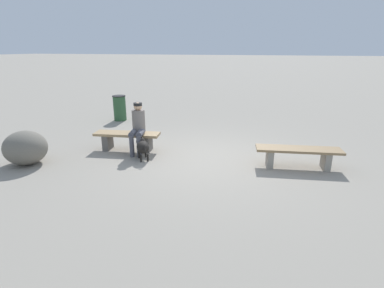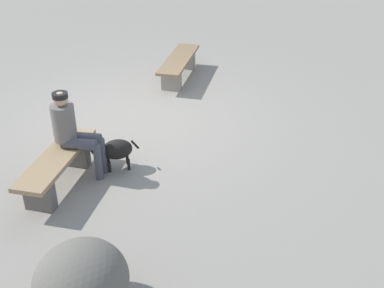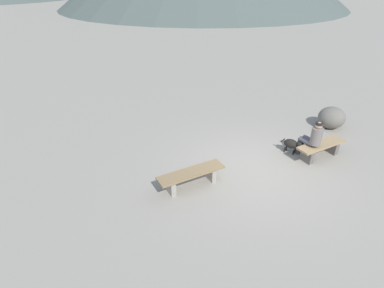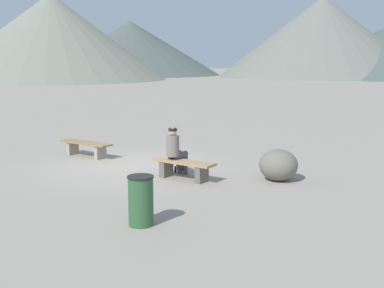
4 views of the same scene
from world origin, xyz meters
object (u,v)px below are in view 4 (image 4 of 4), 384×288
Objects in this scene: bench_left at (86,146)px; bench_right at (184,167)px; boulder at (278,165)px; dog at (179,160)px; seated_person at (175,149)px; trash_bin at (141,201)px.

bench_left is 1.10× the size of bench_right.
boulder reaches higher than bench_left.
boulder is (2.36, 1.05, 0.06)m from dog.
dog is at bearing -156.08° from boulder.
seated_person reaches higher than dog.
bench_right is 2.86× the size of dog.
bench_right is 1.90× the size of trash_bin.
bench_left is at bearing -117.86° from dog.
bench_right is 2.29m from boulder.
bench_right is 1.80× the size of boulder.
bench_left is at bearing -165.08° from boulder.
trash_bin is at bearing -34.87° from bench_left.
bench_right is at bearing 18.06° from dog.
dog is (3.48, 0.51, 0.01)m from bench_left.
boulder is (-0.17, 4.43, -0.07)m from trash_bin.
trash_bin is at bearing 0.71° from dog.
seated_person is at bearing 126.98° from trash_bin.
dog is at bearing 112.76° from seated_person.
seated_person is at bearing -7.94° from bench_left.
bench_left is 4.13m from bench_right.
seated_person reaches higher than trash_bin.
trash_bin reaches higher than bench_right.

